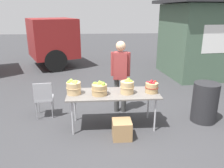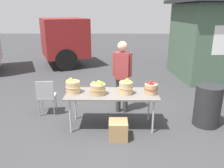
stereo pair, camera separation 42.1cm
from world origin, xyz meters
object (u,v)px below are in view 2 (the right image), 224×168
market_table (112,95)px  produce_crate (118,130)px  apple_basket_green_0 (73,86)px  apple_basket_red_0 (151,88)px  vendor_adult (122,72)px  folding_chair (46,94)px  apple_basket_green_2 (126,87)px  trash_barrel (208,106)px  apple_basket_green_1 (98,89)px

market_table → produce_crate: bearing=-75.7°
apple_basket_green_0 → market_table: bearing=-1.0°
apple_basket_green_0 → apple_basket_red_0: (1.61, -0.03, -0.02)m
vendor_adult → produce_crate: vendor_adult is taller
apple_basket_green_0 → apple_basket_red_0: bearing=-1.1°
folding_chair → produce_crate: bearing=142.1°
apple_basket_green_2 → produce_crate: size_ratio=0.86×
trash_barrel → produce_crate: (-1.92, -0.59, -0.26)m
trash_barrel → produce_crate: trash_barrel is taller
trash_barrel → market_table: bearing=-177.8°
apple_basket_green_1 → apple_basket_red_0: size_ratio=1.16×
folding_chair → trash_barrel: 3.62m
produce_crate → trash_barrel: bearing=17.1°
apple_basket_green_1 → apple_basket_green_2: size_ratio=1.05×
vendor_adult → trash_barrel: bearing=170.4°
apple_basket_green_0 → apple_basket_red_0: size_ratio=1.09×
apple_basket_green_2 → vendor_adult: vendor_adult is taller
vendor_adult → market_table: bearing=82.1°
market_table → apple_basket_green_1: size_ratio=5.81×
apple_basket_green_1 → apple_basket_red_0: apple_basket_green_1 is taller
market_table → trash_barrel: bearing=2.2°
apple_basket_green_0 → vendor_adult: (1.04, 0.71, 0.13)m
folding_chair → produce_crate: 2.00m
market_table → apple_basket_green_2: bearing=-5.9°
apple_basket_red_0 → produce_crate: apple_basket_red_0 is taller
market_table → produce_crate: 0.74m
vendor_adult → apple_basket_green_0: bearing=44.1°
market_table → folding_chair: folding_chair is taller
apple_basket_red_0 → apple_basket_green_0: bearing=178.9°
vendor_adult → produce_crate: size_ratio=4.74×
apple_basket_green_0 → trash_barrel: (2.85, 0.06, -0.44)m
apple_basket_green_0 → apple_basket_green_1: apple_basket_green_0 is taller
apple_basket_red_0 → produce_crate: bearing=-143.7°
market_table → produce_crate: size_ratio=5.23×
apple_basket_green_1 → apple_basket_red_0: (1.08, 0.05, -0.01)m
apple_basket_green_1 → produce_crate: bearing=-47.1°
apple_basket_green_1 → trash_barrel: apple_basket_green_1 is taller
folding_chair → trash_barrel: trash_barrel is taller
apple_basket_green_1 → apple_basket_red_0: 1.09m
apple_basket_red_0 → trash_barrel: size_ratio=0.32×
apple_basket_red_0 → folding_chair: (-2.35, 0.56, -0.36)m
vendor_adult → trash_barrel: size_ratio=1.94×
trash_barrel → produce_crate: size_ratio=2.44×
produce_crate → vendor_adult: bearing=85.3°
apple_basket_green_1 → folding_chair: size_ratio=0.38×
vendor_adult → folding_chair: size_ratio=2.01×
apple_basket_green_2 → apple_basket_red_0: 0.51m
apple_basket_green_0 → folding_chair: bearing=144.6°
vendor_adult → produce_crate: 1.49m
apple_basket_red_0 → produce_crate: 1.08m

